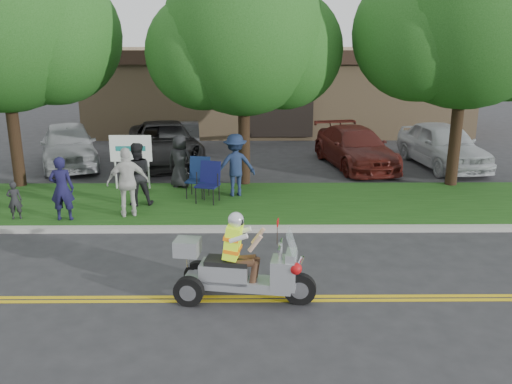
{
  "coord_description": "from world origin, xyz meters",
  "views": [
    {
      "loc": [
        0.72,
        -9.39,
        4.58
      ],
      "look_at": [
        0.82,
        2.0,
        1.3
      ],
      "focal_mm": 38.0,
      "sensor_mm": 36.0,
      "label": 1
    }
  ],
  "objects_px": {
    "trike_scooter": "(238,270)",
    "spectator_adult_mid": "(137,174)",
    "spectator_adult_right": "(128,182)",
    "parked_car_mid": "(164,144)",
    "lawn_chair_a": "(209,179)",
    "parked_car_left": "(180,142)",
    "spectator_adult_left": "(62,189)",
    "parked_car_far_right": "(443,145)",
    "lawn_chair_b": "(199,175)",
    "parked_car_right": "(355,147)",
    "parked_car_far_left": "(69,145)"
  },
  "relations": [
    {
      "from": "lawn_chair_a",
      "to": "parked_car_far_right",
      "type": "height_order",
      "value": "parked_car_far_right"
    },
    {
      "from": "lawn_chair_b",
      "to": "parked_car_far_left",
      "type": "bearing_deg",
      "value": 151.92
    },
    {
      "from": "trike_scooter",
      "to": "parked_car_mid",
      "type": "distance_m",
      "value": 11.31
    },
    {
      "from": "parked_car_left",
      "to": "spectator_adult_right",
      "type": "bearing_deg",
      "value": -100.52
    },
    {
      "from": "trike_scooter",
      "to": "spectator_adult_left",
      "type": "distance_m",
      "value": 6.17
    },
    {
      "from": "spectator_adult_mid",
      "to": "parked_car_left",
      "type": "distance_m",
      "value": 6.01
    },
    {
      "from": "spectator_adult_left",
      "to": "parked_car_mid",
      "type": "xyz_separation_m",
      "value": [
        1.53,
        6.71,
        -0.16
      ]
    },
    {
      "from": "lawn_chair_b",
      "to": "spectator_adult_right",
      "type": "xyz_separation_m",
      "value": [
        -1.64,
        -1.78,
        0.25
      ]
    },
    {
      "from": "lawn_chair_b",
      "to": "parked_car_far_left",
      "type": "height_order",
      "value": "parked_car_far_left"
    },
    {
      "from": "trike_scooter",
      "to": "spectator_adult_mid",
      "type": "xyz_separation_m",
      "value": [
        -2.89,
        5.45,
        0.39
      ]
    },
    {
      "from": "trike_scooter",
      "to": "parked_car_mid",
      "type": "bearing_deg",
      "value": 114.35
    },
    {
      "from": "lawn_chair_a",
      "to": "parked_car_far_left",
      "type": "relative_size",
      "value": 0.24
    },
    {
      "from": "parked_car_right",
      "to": "parked_car_far_right",
      "type": "bearing_deg",
      "value": -11.95
    },
    {
      "from": "parked_car_left",
      "to": "parked_car_mid",
      "type": "bearing_deg",
      "value": -139.78
    },
    {
      "from": "parked_car_right",
      "to": "parked_car_mid",
      "type": "bearing_deg",
      "value": 165.19
    },
    {
      "from": "parked_car_far_right",
      "to": "parked_car_far_left",
      "type": "bearing_deg",
      "value": 171.49
    },
    {
      "from": "lawn_chair_b",
      "to": "spectator_adult_mid",
      "type": "xyz_separation_m",
      "value": [
        -1.61,
        -0.82,
        0.22
      ]
    },
    {
      "from": "lawn_chair_a",
      "to": "parked_car_mid",
      "type": "relative_size",
      "value": 0.21
    },
    {
      "from": "lawn_chair_b",
      "to": "parked_car_left",
      "type": "height_order",
      "value": "parked_car_left"
    },
    {
      "from": "lawn_chair_a",
      "to": "parked_car_left",
      "type": "bearing_deg",
      "value": 121.69
    },
    {
      "from": "lawn_chair_b",
      "to": "parked_car_left",
      "type": "bearing_deg",
      "value": 114.87
    },
    {
      "from": "spectator_adult_mid",
      "to": "parked_car_mid",
      "type": "relative_size",
      "value": 0.32
    },
    {
      "from": "parked_car_right",
      "to": "trike_scooter",
      "type": "bearing_deg",
      "value": -122.03
    },
    {
      "from": "parked_car_left",
      "to": "parked_car_right",
      "type": "xyz_separation_m",
      "value": [
        6.5,
        -1.01,
        -0.0
      ]
    },
    {
      "from": "spectator_adult_left",
      "to": "parked_car_far_right",
      "type": "xyz_separation_m",
      "value": [
        11.69,
        6.19,
        -0.12
      ]
    },
    {
      "from": "lawn_chair_b",
      "to": "parked_car_mid",
      "type": "relative_size",
      "value": 0.21
    },
    {
      "from": "parked_car_far_right",
      "to": "spectator_adult_right",
      "type": "bearing_deg",
      "value": -157.55
    },
    {
      "from": "lawn_chair_a",
      "to": "parked_car_far_right",
      "type": "bearing_deg",
      "value": 46.04
    },
    {
      "from": "spectator_adult_right",
      "to": "parked_car_mid",
      "type": "relative_size",
      "value": 0.33
    },
    {
      "from": "parked_car_left",
      "to": "parked_car_mid",
      "type": "distance_m",
      "value": 0.74
    },
    {
      "from": "spectator_adult_mid",
      "to": "trike_scooter",
      "type": "bearing_deg",
      "value": 103.55
    },
    {
      "from": "lawn_chair_a",
      "to": "parked_car_right",
      "type": "distance_m",
      "value": 6.81
    },
    {
      "from": "spectator_adult_mid",
      "to": "spectator_adult_right",
      "type": "distance_m",
      "value": 0.96
    },
    {
      "from": "parked_car_far_left",
      "to": "lawn_chair_b",
      "type": "bearing_deg",
      "value": -60.15
    },
    {
      "from": "spectator_adult_mid",
      "to": "parked_car_far_right",
      "type": "bearing_deg",
      "value": -168.29
    },
    {
      "from": "spectator_adult_left",
      "to": "parked_car_far_right",
      "type": "bearing_deg",
      "value": -156.76
    },
    {
      "from": "parked_car_far_left",
      "to": "parked_car_left",
      "type": "distance_m",
      "value": 4.02
    },
    {
      "from": "trike_scooter",
      "to": "lawn_chair_b",
      "type": "distance_m",
      "value": 6.4
    },
    {
      "from": "trike_scooter",
      "to": "spectator_adult_mid",
      "type": "distance_m",
      "value": 6.18
    },
    {
      "from": "parked_car_far_left",
      "to": "spectator_adult_right",
      "type": "bearing_deg",
      "value": -80.36
    },
    {
      "from": "parked_car_mid",
      "to": "parked_car_right",
      "type": "distance_m",
      "value": 7.02
    },
    {
      "from": "parked_car_far_right",
      "to": "spectator_adult_mid",
      "type": "bearing_deg",
      "value": -161.71
    },
    {
      "from": "spectator_adult_mid",
      "to": "parked_car_far_left",
      "type": "height_order",
      "value": "spectator_adult_mid"
    },
    {
      "from": "spectator_adult_right",
      "to": "parked_car_mid",
      "type": "height_order",
      "value": "spectator_adult_right"
    },
    {
      "from": "lawn_chair_a",
      "to": "parked_car_right",
      "type": "xyz_separation_m",
      "value": [
        4.97,
        4.65,
        -0.04
      ]
    },
    {
      "from": "spectator_adult_right",
      "to": "parked_car_far_left",
      "type": "xyz_separation_m",
      "value": [
        -3.49,
        6.06,
        -0.21
      ]
    },
    {
      "from": "trike_scooter",
      "to": "parked_car_far_left",
      "type": "distance_m",
      "value": 12.35
    },
    {
      "from": "lawn_chair_a",
      "to": "lawn_chair_b",
      "type": "xyz_separation_m",
      "value": [
        -0.33,
        0.49,
        0.01
      ]
    },
    {
      "from": "spectator_adult_right",
      "to": "parked_car_mid",
      "type": "bearing_deg",
      "value": -105.71
    },
    {
      "from": "lawn_chair_b",
      "to": "parked_car_left",
      "type": "xyz_separation_m",
      "value": [
        -1.2,
        5.17,
        -0.05
      ]
    }
  ]
}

